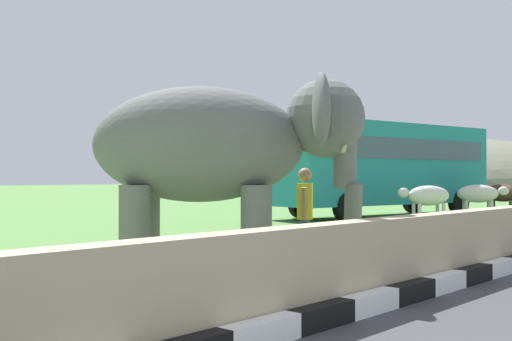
% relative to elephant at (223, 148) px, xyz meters
% --- Properties ---
extents(barrier_parapet, '(28.00, 0.36, 1.00)m').
position_rel_elephant_xyz_m(barrier_parapet, '(-1.39, -2.57, -1.43)').
color(barrier_parapet, tan).
rests_on(barrier_parapet, ground_plane).
extents(elephant, '(3.79, 3.88, 2.95)m').
position_rel_elephant_xyz_m(elephant, '(0.00, 0.00, 0.00)').
color(elephant, slate).
rests_on(elephant, ground_plane).
extents(person_handler, '(0.60, 0.45, 1.66)m').
position_rel_elephant_xyz_m(person_handler, '(1.67, -0.23, -1.01)').
color(person_handler, navy).
rests_on(person_handler, ground_plane).
extents(bus_teal, '(10.17, 4.28, 3.50)m').
position_rel_elephant_xyz_m(bus_teal, '(14.66, 6.06, 0.15)').
color(bus_teal, teal).
rests_on(bus_teal, ground_plane).
extents(cow_near, '(1.50, 1.74, 1.23)m').
position_rel_elephant_xyz_m(cow_near, '(16.25, 2.97, -1.06)').
color(cow_near, beige).
rests_on(cow_near, ground_plane).
extents(cow_mid, '(1.83, 1.33, 1.23)m').
position_rel_elephant_xyz_m(cow_mid, '(12.61, 3.18, -1.06)').
color(cow_mid, beige).
rests_on(cow_mid, ground_plane).
extents(cow_far, '(0.82, 1.92, 1.23)m').
position_rel_elephant_xyz_m(cow_far, '(17.66, 2.71, -1.06)').
color(cow_far, '#473323').
rests_on(cow_far, ground_plane).
extents(hill_east, '(42.20, 33.76, 10.75)m').
position_rel_elephant_xyz_m(hill_east, '(51.61, 22.73, -1.93)').
color(hill_east, '#696B58').
rests_on(hill_east, ground_plane).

